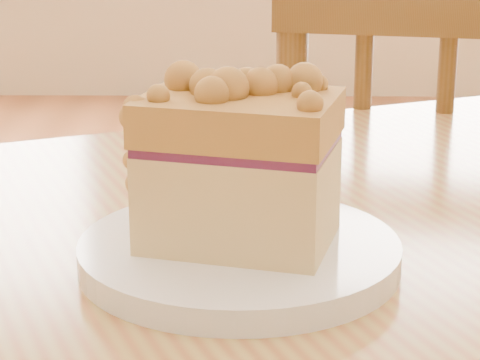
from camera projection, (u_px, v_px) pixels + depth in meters
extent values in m
cube|color=#A98941|center=(463.00, 304.00, 0.58)|extent=(1.50, 1.28, 0.04)
cube|color=brown|center=(431.00, 310.00, 1.25)|extent=(0.48, 0.48, 0.04)
cylinder|color=brown|center=(290.00, 185.00, 1.05)|extent=(0.03, 0.03, 0.44)
cube|color=brown|center=(451.00, 7.00, 0.96)|extent=(0.37, 0.11, 0.06)
cylinder|color=brown|center=(438.00, 203.00, 1.02)|extent=(0.02, 0.02, 0.39)
cylinder|color=brown|center=(358.00, 198.00, 1.04)|extent=(0.02, 0.02, 0.39)
cylinder|color=white|center=(239.00, 253.00, 0.59)|extent=(0.20, 0.20, 0.02)
cylinder|color=white|center=(239.00, 259.00, 0.59)|extent=(0.14, 0.14, 0.01)
cube|color=tan|center=(239.00, 195.00, 0.57)|extent=(0.13, 0.11, 0.06)
cube|color=#50173A|center=(239.00, 143.00, 0.56)|extent=(0.13, 0.11, 0.01)
cube|color=olive|center=(239.00, 117.00, 0.56)|extent=(0.13, 0.11, 0.03)
sphere|color=olive|center=(194.00, 80.00, 0.58)|extent=(0.02, 0.02, 0.02)
sphere|color=olive|center=(296.00, 102.00, 0.52)|extent=(0.02, 0.02, 0.02)
sphere|color=olive|center=(174.00, 91.00, 0.55)|extent=(0.02, 0.02, 0.02)
sphere|color=olive|center=(252.00, 94.00, 0.54)|extent=(0.02, 0.02, 0.02)
sphere|color=olive|center=(325.00, 87.00, 0.57)|extent=(0.01, 0.01, 0.01)
sphere|color=olive|center=(275.00, 83.00, 0.58)|extent=(0.01, 0.01, 0.01)
sphere|color=olive|center=(234.00, 89.00, 0.56)|extent=(0.02, 0.02, 0.02)
sphere|color=olive|center=(198.00, 78.00, 0.58)|extent=(0.02, 0.02, 0.02)
sphere|color=olive|center=(198.00, 79.00, 0.58)|extent=(0.02, 0.02, 0.02)
sphere|color=olive|center=(310.00, 101.00, 0.52)|extent=(0.02, 0.02, 0.02)
sphere|color=olive|center=(281.00, 82.00, 0.57)|extent=(0.02, 0.02, 0.02)
sphere|color=olive|center=(238.00, 88.00, 0.56)|extent=(0.02, 0.02, 0.02)
sphere|color=olive|center=(295.00, 103.00, 0.52)|extent=(0.02, 0.02, 0.02)
sphere|color=olive|center=(265.00, 98.00, 0.54)|extent=(0.01, 0.01, 0.01)
sphere|color=olive|center=(150.00, 158.00, 0.59)|extent=(0.01, 0.01, 0.01)
sphere|color=olive|center=(155.00, 103.00, 0.58)|extent=(0.01, 0.01, 0.01)
sphere|color=olive|center=(144.00, 101.00, 0.56)|extent=(0.01, 0.01, 0.01)
sphere|color=olive|center=(150.00, 140.00, 0.58)|extent=(0.02, 0.02, 0.02)
sphere|color=olive|center=(150.00, 137.00, 0.58)|extent=(0.01, 0.01, 0.01)
sphere|color=olive|center=(150.00, 160.00, 0.59)|extent=(0.01, 0.01, 0.01)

